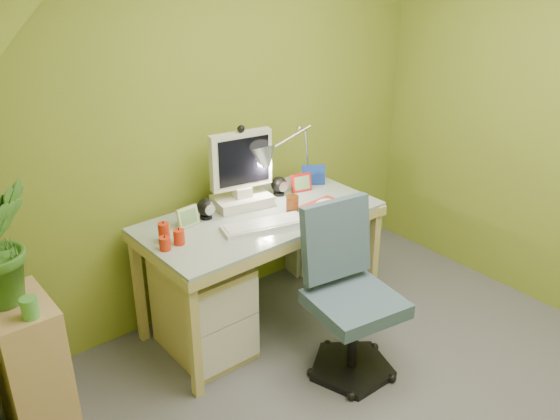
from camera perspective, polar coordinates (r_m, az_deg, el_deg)
wall_back at (r=3.64m, az=-5.99°, el=8.14°), size 3.20×0.01×2.40m
wall_left at (r=1.72m, az=-21.92°, el=-14.68°), size 0.01×3.20×2.40m
slope_ceiling at (r=1.65m, az=-5.44°, el=10.93°), size 1.10×3.20×1.10m
desk at (r=3.65m, az=-1.85°, el=-5.82°), size 1.42×0.73×0.76m
monitor at (r=3.50m, az=-3.78°, el=4.49°), size 0.43×0.29×0.54m
speaker_left at (r=3.43m, az=-7.17°, el=0.14°), size 0.10×0.10×0.12m
speaker_right at (r=3.71m, az=-0.11°, el=2.33°), size 0.11×0.11×0.12m
keyboard at (r=3.32m, az=-1.59°, el=-1.46°), size 0.50×0.27×0.02m
mousepad at (r=3.59m, az=4.25°, el=0.47°), size 0.26×0.19×0.01m
mouse at (r=3.59m, az=4.26°, el=0.72°), size 0.13×0.09×0.04m
amber_tumbler at (r=3.50m, az=1.20°, el=0.61°), size 0.08×0.08×0.10m
candle_cluster at (r=3.17m, az=-10.76°, el=-2.41°), size 0.17×0.15×0.11m
photo_frame_red at (r=3.77m, az=2.05°, el=2.66°), size 0.14×0.05×0.12m
photo_frame_blue at (r=3.89m, az=3.24°, el=3.42°), size 0.13×0.11×0.13m
photo_frame_green at (r=3.36m, az=-8.85°, el=-0.63°), size 0.13×0.03×0.11m
desk_lamp at (r=3.75m, az=1.86°, el=6.54°), size 0.60×0.33×0.61m
side_ledge at (r=3.16m, az=-22.86°, el=-13.83°), size 0.27×0.42×0.73m
potted_plant at (r=2.87m, az=-25.31°, el=-2.90°), size 0.37×0.32×0.58m
green_cup at (r=2.81m, az=-22.94°, el=-8.67°), size 0.09×0.09×0.10m
task_chair at (r=3.23m, az=7.26°, el=-8.76°), size 0.58×0.58×0.92m
radiator at (r=4.36m, az=3.42°, el=-2.84°), size 0.45×0.23×0.43m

